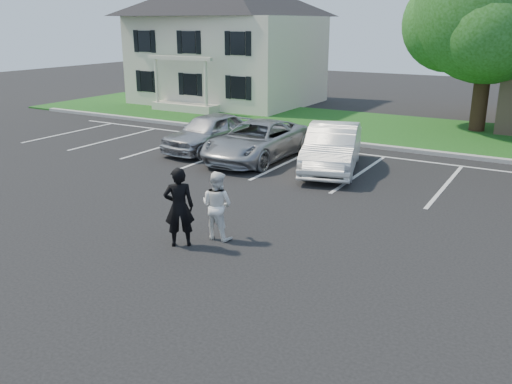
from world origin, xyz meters
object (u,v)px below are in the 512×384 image
at_px(man_white_shirt, 217,205).
at_px(house, 228,40).
at_px(car_silver_west, 210,132).
at_px(car_silver_minivan, 257,141).
at_px(car_white_sedan, 332,148).
at_px(man_black_suit, 179,207).
at_px(tree, 494,11).

bearing_deg(man_white_shirt, house, -57.35).
bearing_deg(car_silver_west, man_white_shirt, -48.75).
xyz_separation_m(man_white_shirt, car_silver_minivan, (-3.03, 7.11, -0.11)).
height_order(house, car_white_sedan, house).
bearing_deg(man_black_suit, tree, -140.54).
relative_size(house, car_white_sedan, 2.18).
height_order(house, man_white_shirt, house).
xyz_separation_m(tree, car_silver_minivan, (-6.27, -9.75, -4.65)).
distance_m(house, car_white_sedan, 17.26).
xyz_separation_m(house, tree, (15.28, -2.26, 1.52)).
relative_size(tree, man_black_suit, 4.78).
distance_m(house, tree, 15.52).
height_order(car_silver_minivan, car_white_sedan, car_white_sedan).
bearing_deg(car_silver_minivan, car_white_sedan, 0.01).
distance_m(man_black_suit, man_white_shirt, 0.94).
xyz_separation_m(car_silver_minivan, car_white_sedan, (2.98, -0.03, 0.08)).
bearing_deg(car_white_sedan, tree, 55.39).
bearing_deg(car_silver_west, man_black_suit, -53.90).
bearing_deg(house, man_white_shirt, -57.81).
bearing_deg(tree, house, 171.57).
bearing_deg(car_white_sedan, man_black_suit, -109.12).
distance_m(man_black_suit, car_silver_west, 9.56).
distance_m(house, man_black_suit, 23.20).
bearing_deg(house, tree, -8.43).
bearing_deg(man_black_suit, house, -98.51).
bearing_deg(car_silver_minivan, man_black_suit, -71.61).
height_order(man_white_shirt, car_silver_west, man_white_shirt).
height_order(house, car_silver_minivan, house).
bearing_deg(man_black_suit, car_silver_minivan, -110.75).
xyz_separation_m(car_silver_west, car_silver_minivan, (2.34, -0.31, -0.04)).
bearing_deg(tree, man_white_shirt, -100.88).
relative_size(man_black_suit, car_white_sedan, 0.39).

